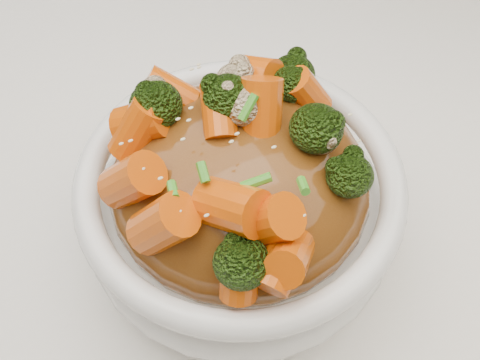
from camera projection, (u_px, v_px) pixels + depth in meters
tablecloth at (329, 249)px, 0.42m from camera, size 1.20×0.80×0.04m
bowl at (240, 207)px, 0.37m from camera, size 0.21×0.21×0.08m
sauce_base at (240, 183)px, 0.35m from camera, size 0.17×0.17×0.09m
carrots at (240, 120)px, 0.30m from camera, size 0.17×0.17×0.05m
broccoli at (240, 121)px, 0.30m from camera, size 0.17×0.17×0.04m
cauliflower at (240, 123)px, 0.30m from camera, size 0.17×0.17×0.03m
scallions at (240, 118)px, 0.30m from camera, size 0.12×0.12×0.02m
sesame_seeds at (240, 118)px, 0.30m from camera, size 0.15×0.15×0.01m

